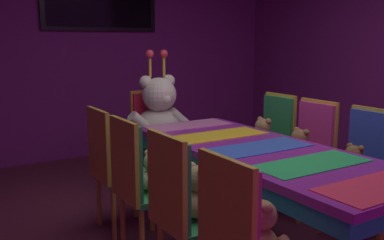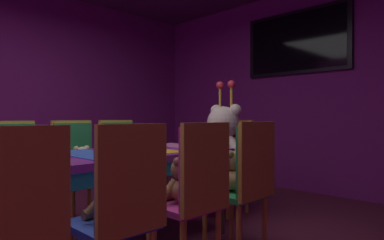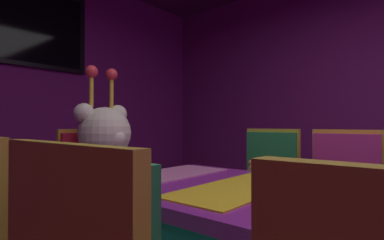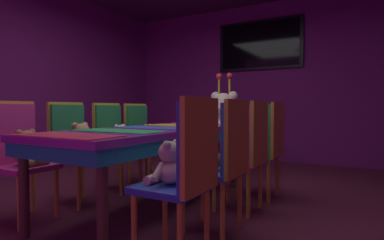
% 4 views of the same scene
% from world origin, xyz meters
% --- Properties ---
extents(ground_plane, '(7.90, 7.90, 0.00)m').
position_xyz_m(ground_plane, '(0.00, 0.00, 0.00)').
color(ground_plane, '#591E33').
extents(wall_back, '(5.20, 0.12, 2.80)m').
position_xyz_m(wall_back, '(0.00, 3.20, 1.40)').
color(wall_back, '#721E72').
rests_on(wall_back, ground_plane).
extents(banquet_table, '(0.90, 2.32, 0.75)m').
position_xyz_m(banquet_table, '(0.00, -0.00, 0.65)').
color(banquet_table, purple).
rests_on(banquet_table, ground_plane).
extents(chair_left_0, '(0.42, 0.41, 0.98)m').
position_xyz_m(chair_left_0, '(-0.82, -0.82, 0.60)').
color(chair_left_0, '#CC338C').
rests_on(chair_left_0, ground_plane).
extents(teddy_left_0, '(0.24, 0.31, 0.29)m').
position_xyz_m(teddy_left_0, '(-0.68, -0.82, 0.58)').
color(teddy_left_0, '#9E7247').
rests_on(teddy_left_0, chair_left_0).
extents(chair_left_1, '(0.42, 0.41, 0.98)m').
position_xyz_m(chair_left_1, '(-0.82, -0.27, 0.60)').
color(chair_left_1, '#268C4C').
rests_on(chair_left_1, ground_plane).
extents(teddy_left_1, '(0.27, 0.35, 0.33)m').
position_xyz_m(teddy_left_1, '(-0.68, -0.27, 0.60)').
color(teddy_left_1, tan).
rests_on(teddy_left_1, chair_left_1).
extents(chair_left_2, '(0.42, 0.41, 0.98)m').
position_xyz_m(chair_left_2, '(-0.83, 0.30, 0.60)').
color(chair_left_2, '#268C4C').
rests_on(chair_left_2, ground_plane).
extents(teddy_left_2, '(0.24, 0.30, 0.29)m').
position_xyz_m(teddy_left_2, '(-0.69, 0.30, 0.58)').
color(teddy_left_2, beige).
rests_on(teddy_left_2, chair_left_2).
extents(chair_left_3, '(0.42, 0.41, 0.98)m').
position_xyz_m(chair_left_3, '(-0.83, 0.80, 0.60)').
color(chair_left_3, '#268C4C').
rests_on(chair_left_3, ground_plane).
extents(teddy_left_3, '(0.22, 0.29, 0.27)m').
position_xyz_m(teddy_left_3, '(-0.68, 0.80, 0.57)').
color(teddy_left_3, beige).
rests_on(teddy_left_3, chair_left_3).
extents(chair_right_0, '(0.42, 0.41, 0.98)m').
position_xyz_m(chair_right_0, '(0.82, -0.78, 0.60)').
color(chair_right_0, '#2D47B2').
rests_on(chair_right_0, ground_plane).
extents(teddy_right_0, '(0.22, 0.29, 0.27)m').
position_xyz_m(teddy_right_0, '(0.68, -0.78, 0.57)').
color(teddy_right_0, beige).
rests_on(teddy_right_0, chair_right_0).
extents(chair_right_1, '(0.42, 0.41, 0.98)m').
position_xyz_m(chair_right_1, '(0.84, -0.26, 0.60)').
color(chair_right_1, '#2D47B2').
rests_on(chair_right_1, ground_plane).
extents(teddy_right_1, '(0.22, 0.28, 0.27)m').
position_xyz_m(teddy_right_1, '(0.69, -0.26, 0.57)').
color(teddy_right_1, brown).
rests_on(teddy_right_1, chair_right_1).
extents(chair_right_2, '(0.42, 0.41, 0.98)m').
position_xyz_m(chair_right_2, '(0.83, 0.29, 0.60)').
color(chair_right_2, '#CC338C').
rests_on(chair_right_2, ground_plane).
extents(teddy_right_2, '(0.25, 0.32, 0.30)m').
position_xyz_m(teddy_right_2, '(0.68, 0.29, 0.59)').
color(teddy_right_2, olive).
rests_on(teddy_right_2, chair_right_2).
extents(chair_right_3, '(0.42, 0.41, 0.98)m').
position_xyz_m(chair_right_3, '(0.85, 0.79, 0.60)').
color(chair_right_3, '#268C4C').
rests_on(chair_right_3, ground_plane).
extents(teddy_right_3, '(0.26, 0.33, 0.31)m').
position_xyz_m(teddy_right_3, '(0.71, 0.79, 0.59)').
color(teddy_right_3, '#9E7247').
rests_on(teddy_right_3, chair_right_3).
extents(throne_chair, '(0.41, 0.42, 0.98)m').
position_xyz_m(throne_chair, '(0.00, 1.70, 0.60)').
color(throne_chair, red).
rests_on(throne_chair, ground_plane).
extents(king_teddy_bear, '(0.73, 0.57, 0.94)m').
position_xyz_m(king_teddy_bear, '(0.00, 1.53, 0.76)').
color(king_teddy_bear, silver).
rests_on(king_teddy_bear, throne_chair).
extents(wall_tv, '(1.50, 0.06, 0.87)m').
position_xyz_m(wall_tv, '(0.00, 3.11, 2.05)').
color(wall_tv, black).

